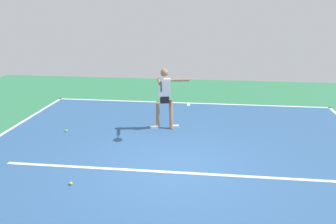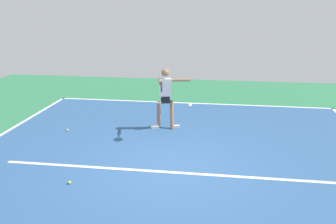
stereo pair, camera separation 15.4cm
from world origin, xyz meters
TOP-DOWN VIEW (x-y plane):
  - ground_plane at (0.00, 0.00)m, footprint 19.62×19.62m
  - court_surface at (0.00, 0.00)m, footprint 10.11×11.01m
  - court_line_baseline_near at (0.00, -5.46)m, footprint 10.11×0.10m
  - court_line_service at (0.00, 0.20)m, footprint 7.58×0.10m
  - court_line_centre_mark at (0.00, -5.26)m, footprint 0.10×0.30m
  - tennis_player at (0.52, -2.59)m, footprint 1.13×1.28m
  - tennis_ball_by_baseline at (3.29, -1.95)m, footprint 0.07×0.07m
  - tennis_ball_near_player at (1.95, 1.00)m, footprint 0.07×0.07m

SIDE VIEW (x-z plane):
  - ground_plane at x=0.00m, z-range 0.00..0.00m
  - court_surface at x=0.00m, z-range 0.00..0.00m
  - court_line_baseline_near at x=0.00m, z-range 0.00..0.01m
  - court_line_service at x=0.00m, z-range 0.00..0.01m
  - court_line_centre_mark at x=0.00m, z-range 0.00..0.01m
  - tennis_ball_by_baseline at x=3.29m, z-range 0.00..0.07m
  - tennis_ball_near_player at x=1.95m, z-range 0.00..0.07m
  - tennis_player at x=0.52m, z-range 0.13..1.91m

